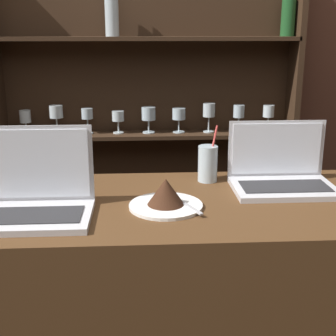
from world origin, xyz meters
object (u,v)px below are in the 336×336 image
object	(u,v)px
laptop_near	(35,196)
laptop_far	(281,174)
cake_plate	(166,196)
water_glass	(208,164)

from	to	relation	value
laptop_near	laptop_far	xyz separation A→B (m)	(0.78, 0.20, -0.01)
laptop_near	cake_plate	world-z (taller)	laptop_near
laptop_near	laptop_far	distance (m)	0.81
cake_plate	water_glass	world-z (taller)	water_glass
laptop_near	cake_plate	bearing A→B (deg)	5.41
laptop_far	water_glass	xyz separation A→B (m)	(-0.24, 0.08, 0.02)
laptop_far	laptop_near	bearing A→B (deg)	-165.37
laptop_near	water_glass	xyz separation A→B (m)	(0.54, 0.29, 0.01)
laptop_far	water_glass	bearing A→B (deg)	160.96
laptop_far	cake_plate	xyz separation A→B (m)	(-0.40, -0.17, -0.01)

